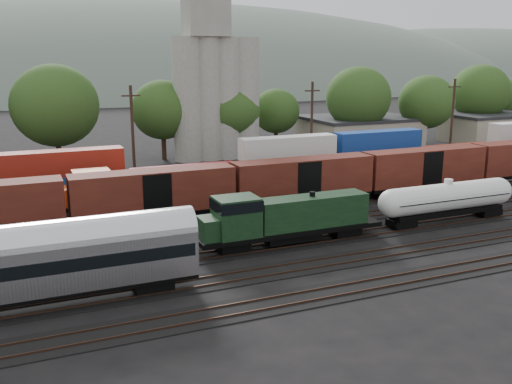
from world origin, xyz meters
name	(u,v)px	position (x,y,z in m)	size (l,w,h in m)	color
ground	(310,223)	(0.00, 0.00, 0.00)	(600.00, 600.00, 0.00)	black
tracks	(310,222)	(0.00, 0.00, 0.05)	(180.00, 33.20, 0.20)	black
green_locomotive	(281,218)	(-5.41, -5.00, 2.45)	(16.16, 2.85, 4.28)	black
tank_car_a	(447,199)	(11.77, -5.00, 2.36)	(15.00, 2.68, 3.93)	silver
passenger_coach	(2,264)	(-26.30, -10.00, 3.28)	(23.59, 2.91, 5.36)	silver
orange_locomotive	(137,188)	(-14.12, 10.00, 2.49)	(17.40, 2.90, 4.35)	black
boxcar_string	(366,173)	(9.50, 5.00, 3.12)	(184.40, 2.90, 4.20)	black
container_wall	(185,174)	(-7.74, 15.00, 2.52)	(160.00, 2.60, 5.80)	black
grain_silo	(215,84)	(3.28, 36.00, 11.26)	(13.40, 5.00, 29.00)	gray
industrial_sheds	(239,141)	(6.63, 35.25, 2.56)	(119.38, 17.26, 5.10)	#9E937F
tree_band	(175,107)	(-2.68, 36.95, 8.01)	(165.66, 21.28, 14.48)	black
utility_poles	(228,130)	(0.00, 22.00, 6.21)	(122.20, 0.36, 12.00)	black
distant_hills	(114,125)	(23.92, 260.00, -20.56)	(860.00, 286.00, 130.00)	#59665B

